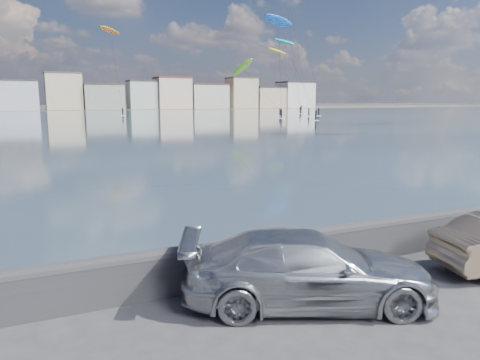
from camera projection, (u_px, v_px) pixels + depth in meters
ground at (282, 337)px, 8.49m from camera, size 700.00×700.00×0.00m
bay_water at (45, 121)px, 90.29m from camera, size 500.00×177.00×0.00m
far_shore_strip at (33, 109)px, 187.30m from camera, size 500.00×60.00×0.00m
seawall at (224, 261)px, 10.80m from camera, size 400.00×0.36×1.08m
far_buildings at (36, 94)px, 174.29m from camera, size 240.79×13.26×14.60m
car_silver at (308, 269)px, 9.76m from camera, size 5.71×4.06×1.53m
kitesurfer_1 at (284, 43)px, 104.40m from camera, size 3.78×20.00×18.21m
kitesurfer_6 at (278, 22)px, 106.47m from camera, size 9.79×9.43×23.53m
kitesurfer_10 at (277, 52)px, 170.72m from camera, size 5.12×19.22×23.26m
kitesurfer_11 at (110, 32)px, 127.26m from camera, size 7.50×18.52×23.92m
kitesurfer_12 at (242, 68)px, 126.09m from camera, size 6.27×20.04×15.13m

